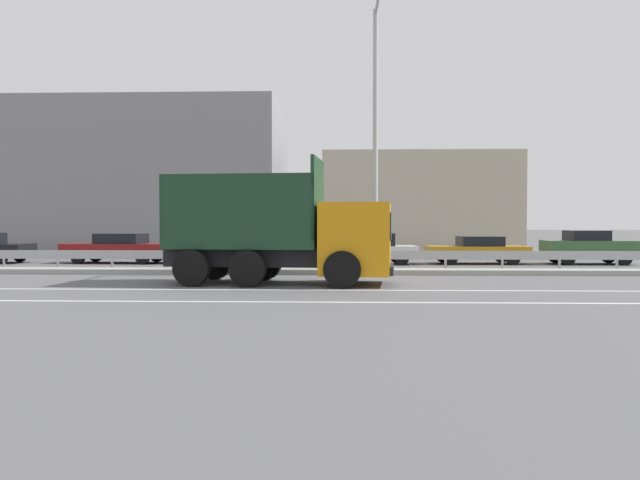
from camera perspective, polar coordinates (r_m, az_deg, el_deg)
name	(u,v)px	position (r m, az deg, el deg)	size (l,w,h in m)	color
ground_plane	(365,281)	(19.31, 4.12, -3.80)	(320.00, 320.00, 0.00)	#565659
lane_strip_0	(271,290)	(16.86, -4.48, -4.56)	(69.09, 0.16, 0.01)	silver
lane_strip_1	(258,302)	(14.32, -5.65, -5.64)	(69.09, 0.16, 0.01)	silver
median_island	(362,272)	(22.08, 3.85, -2.89)	(38.00, 1.10, 0.18)	gray
median_guardrail	(361,256)	(23.13, 3.77, -1.50)	(69.09, 0.09, 0.78)	#9EA0A5
dump_truck	(305,241)	(18.43, -1.41, -0.06)	(6.87, 3.10, 3.70)	orange
median_road_sign	(203,234)	(22.56, -10.69, 0.56)	(0.86, 0.16, 2.60)	white
street_lamp_1	(376,128)	(22.26, 5.11, 10.17)	(0.70, 2.17, 9.31)	#ADADB2
parked_car_3	(119,248)	(29.63, -17.90, -0.68)	(4.86, 2.15, 1.34)	maroon
parked_car_4	(231,248)	(28.34, -8.12, -0.73)	(4.42, 1.97, 1.35)	gray
parked_car_5	(372,248)	(27.53, 4.81, -0.78)	(3.97, 2.12, 1.37)	silver
parked_car_6	(477,249)	(28.48, 14.20, -0.84)	(4.39, 2.07, 1.22)	#B27A14
parked_car_7	(588,247)	(29.81, 23.33, -0.59)	(3.85, 1.91, 1.48)	#335B33
background_building_0	(144,180)	(45.34, -15.81, 5.30)	(19.30, 12.03, 9.66)	gray
background_building_1	(414,205)	(41.36, 8.61, 3.23)	(11.77, 9.78, 6.07)	#B7AD99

